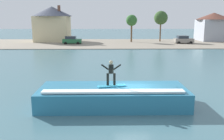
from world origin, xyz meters
name	(u,v)px	position (x,y,z in m)	size (l,w,h in m)	color
ground_plane	(132,106)	(0.00, 0.00, 0.00)	(260.00, 260.00, 0.00)	#416872
wave_crest	(113,96)	(-1.24, 0.12, 0.64)	(9.49, 3.54, 1.35)	teal
surfboard	(112,86)	(-1.32, -0.06, 1.38)	(1.83, 0.80, 0.06)	#33A5CC
surfer	(111,71)	(-1.36, 0.01, 2.31)	(1.28, 0.32, 1.60)	black
shoreline_bank	(115,43)	(0.00, 41.93, 0.05)	(120.00, 22.82, 0.11)	gray
car_near_shore	(72,40)	(-9.69, 40.00, 0.95)	(4.18, 2.23, 1.86)	#23663D
car_far_shore	(183,40)	(15.91, 40.99, 0.95)	(4.27, 2.29, 1.86)	gray
house_with_chimney	(52,22)	(-15.49, 47.11, 4.84)	(10.05, 10.05, 8.90)	beige
house_gabled_white	(213,26)	(25.64, 48.13, 3.94)	(9.01, 9.01, 7.23)	#9EA3AD
tree_tall_bare	(132,21)	(4.20, 44.92, 5.19)	(2.68, 2.68, 6.64)	brown
tree_short_bushy	(161,18)	(11.52, 45.98, 5.87)	(3.35, 3.35, 7.59)	brown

